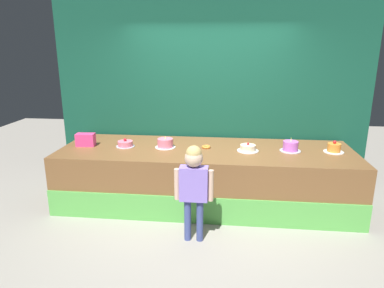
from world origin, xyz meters
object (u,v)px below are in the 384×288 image
cake_center (248,148)px  cake_right (290,146)px  cake_far_right (334,148)px  child_figure (194,181)px  donut (206,147)px  cake_left (165,143)px  pink_box (86,140)px  cake_far_left (125,144)px

cake_center → cake_right: size_ratio=1.03×
cake_center → cake_far_right: (1.14, 0.07, 0.02)m
cake_center → cake_right: bearing=5.7°
cake_far_right → child_figure: bearing=-148.9°
child_figure → cake_right: (1.20, 1.05, 0.12)m
donut → cake_far_right: cake_far_right is taller
donut → child_figure: bearing=-93.2°
child_figure → cake_center: 1.18m
cake_left → pink_box: bearing=-178.2°
child_figure → cake_center: child_figure is taller
child_figure → cake_far_right: child_figure is taller
child_figure → cake_far_right: bearing=31.1°
pink_box → cake_left: size_ratio=0.90×
donut → cake_center: 0.58m
cake_right → pink_box: bearing=-179.0°
child_figure → pink_box: size_ratio=4.41×
pink_box → cake_far_right: pink_box is taller
cake_far_left → cake_right: cake_right is taller
pink_box → cake_right: 2.85m
donut → cake_center: cake_center is taller
cake_far_left → cake_right: 2.28m
cake_far_left → donut: bearing=2.8°
cake_far_left → cake_left: bearing=1.7°
pink_box → cake_center: 2.28m
child_figure → cake_far_right: size_ratio=4.34×
cake_left → cake_center: (1.14, -0.04, -0.02)m
pink_box → donut: size_ratio=2.12×
cake_left → cake_far_right: (2.28, 0.03, -0.01)m
donut → cake_center: bearing=-8.3°
pink_box → donut: 1.71m
donut → cake_left: (-0.57, -0.04, 0.04)m
cake_far_right → cake_right: bearing=-178.7°
donut → cake_left: size_ratio=0.42×
donut → cake_far_left: cake_far_left is taller
cake_far_left → cake_far_right: 2.85m
cake_right → cake_far_right: 0.57m
child_figure → cake_far_left: (-1.08, 1.02, 0.10)m
pink_box → cake_far_right: 3.42m
cake_left → cake_center: size_ratio=0.99×
cake_center → cake_far_right: cake_far_right is taller
cake_left → cake_right: (1.71, 0.01, 0.00)m
cake_far_left → cake_far_right: (2.85, 0.04, 0.02)m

